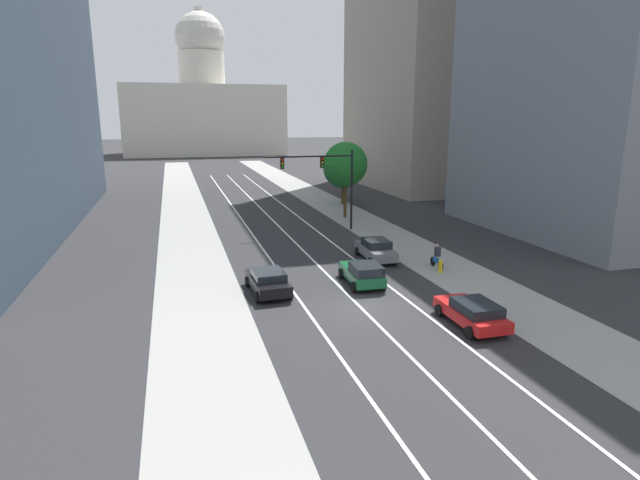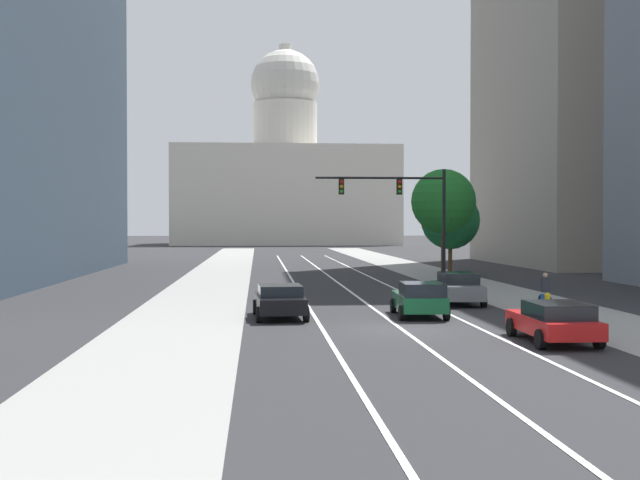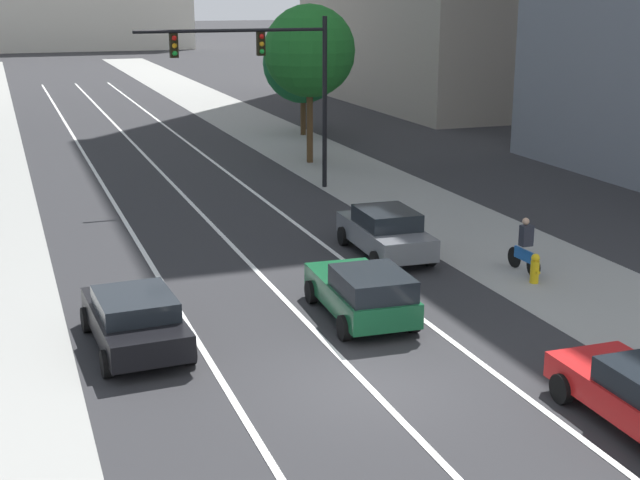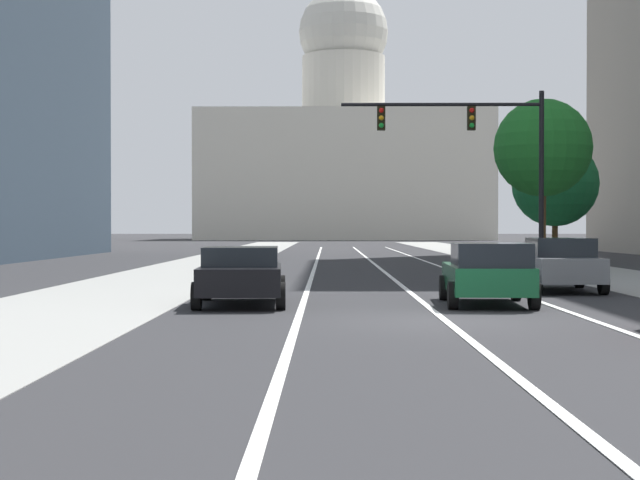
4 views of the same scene
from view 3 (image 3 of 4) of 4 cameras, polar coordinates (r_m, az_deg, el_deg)
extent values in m
plane|color=#2B2B2D|center=(57.50, -12.67, 6.90)|extent=(400.00, 400.00, 0.00)
cube|color=gray|center=(54.38, -3.07, 6.78)|extent=(5.03, 130.00, 0.01)
cube|color=white|center=(42.48, -13.92, 3.84)|extent=(0.16, 90.00, 0.01)
cube|color=white|center=(42.87, -9.99, 4.17)|extent=(0.16, 90.00, 0.01)
cube|color=white|center=(43.46, -6.14, 4.47)|extent=(0.16, 90.00, 0.01)
cylinder|color=black|center=(19.63, 15.17, -9.13)|extent=(0.23, 0.64, 0.64)
cylinder|color=black|center=(20.69, 19.54, -8.19)|extent=(0.23, 0.64, 0.64)
cube|color=slate|center=(29.16, 4.17, 0.29)|extent=(1.99, 4.57, 0.69)
cube|color=black|center=(28.90, 4.28, 1.42)|extent=(1.76, 2.24, 0.54)
cylinder|color=black|center=(30.33, 1.49, 0.25)|extent=(0.24, 0.65, 0.64)
cylinder|color=black|center=(30.95, 4.68, 0.53)|extent=(0.24, 0.65, 0.64)
cylinder|color=black|center=(27.57, 3.58, -1.36)|extent=(0.24, 0.65, 0.64)
cylinder|color=black|center=(28.25, 7.02, -1.02)|extent=(0.24, 0.65, 0.64)
cube|color=black|center=(22.11, -11.73, -5.16)|extent=(2.10, 4.49, 0.63)
cube|color=black|center=(21.76, -11.71, -3.99)|extent=(1.84, 2.27, 0.46)
cylinder|color=black|center=(23.48, -14.68, -4.93)|extent=(0.25, 0.65, 0.64)
cylinder|color=black|center=(23.77, -10.15, -4.40)|extent=(0.25, 0.65, 0.64)
cylinder|color=black|center=(20.71, -13.46, -7.67)|extent=(0.25, 0.65, 0.64)
cylinder|color=black|center=(21.04, -8.33, -7.01)|extent=(0.25, 0.65, 0.64)
cube|color=#14512D|center=(23.63, 2.56, -3.45)|extent=(2.03, 4.29, 0.64)
cube|color=black|center=(22.62, 3.37, -2.76)|extent=(1.78, 2.23, 0.55)
cylinder|color=black|center=(24.75, -0.56, -3.32)|extent=(0.25, 0.65, 0.64)
cylinder|color=black|center=(25.31, 3.42, -2.92)|extent=(0.25, 0.65, 0.64)
cylinder|color=black|center=(22.19, 1.56, -5.62)|extent=(0.25, 0.65, 0.64)
cylinder|color=black|center=(22.81, 5.94, -5.10)|extent=(0.25, 0.65, 0.64)
cylinder|color=black|center=(38.87, 0.30, 8.69)|extent=(0.20, 0.20, 7.32)
cylinder|color=black|center=(37.43, -5.63, 13.15)|extent=(8.03, 0.14, 0.14)
cube|color=black|center=(37.77, -3.79, 12.38)|extent=(0.32, 0.28, 0.96)
sphere|color=red|center=(37.61, -3.74, 12.82)|extent=(0.20, 0.20, 0.20)
sphere|color=orange|center=(37.63, -3.73, 12.36)|extent=(0.20, 0.20, 0.20)
sphere|color=green|center=(37.65, -3.72, 11.91)|extent=(0.20, 0.20, 0.20)
cube|color=black|center=(36.93, -9.31, 12.14)|extent=(0.32, 0.28, 0.96)
sphere|color=red|center=(36.77, -9.28, 12.59)|extent=(0.20, 0.20, 0.20)
sphere|color=orange|center=(36.78, -9.26, 12.12)|extent=(0.20, 0.20, 0.20)
sphere|color=green|center=(36.80, -9.24, 11.66)|extent=(0.20, 0.20, 0.20)
cylinder|color=yellow|center=(27.12, 13.52, -1.99)|extent=(0.26, 0.26, 0.70)
sphere|color=yellow|center=(27.00, 13.58, -1.12)|extent=(0.26, 0.26, 0.26)
cylinder|color=yellow|center=(26.99, 13.71, -2.02)|extent=(0.10, 0.12, 0.10)
cylinder|color=black|center=(27.70, 13.45, -1.66)|extent=(0.07, 0.66, 0.66)
cylinder|color=black|center=(28.52, 12.28, -1.09)|extent=(0.07, 0.66, 0.66)
cube|color=#1959B2|center=(28.05, 12.88, -0.94)|extent=(0.09, 1.00, 0.36)
cube|color=#262833|center=(27.84, 13.02, 0.28)|extent=(0.37, 0.29, 0.64)
sphere|color=tan|center=(27.79, 12.99, 1.17)|extent=(0.22, 0.22, 0.22)
cylinder|color=#51381E|center=(44.84, -0.66, 7.44)|extent=(0.32, 0.32, 3.94)
sphere|color=#206F27|center=(44.48, -0.67, 11.96)|extent=(4.49, 4.49, 4.49)
cylinder|color=#51381E|center=(53.75, -1.08, 8.09)|extent=(0.32, 0.32, 2.61)
sphere|color=#196432|center=(53.44, -1.10, 11.23)|extent=(4.71, 4.71, 4.71)
camera|label=1|loc=(8.98, 175.72, -4.12)|focal=29.20mm
camera|label=2|loc=(13.89, 148.79, -32.24)|focal=45.14mm
camera|label=4|loc=(8.55, 83.09, -49.95)|focal=54.78mm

